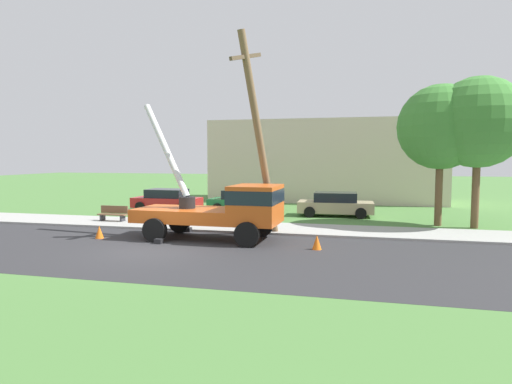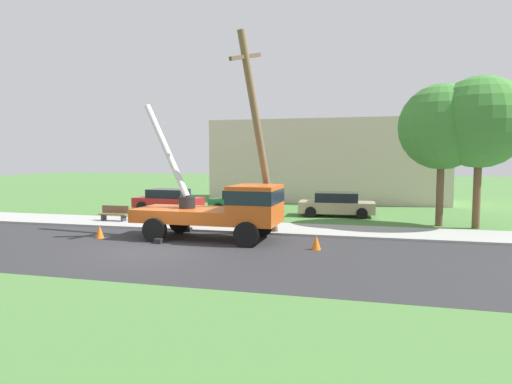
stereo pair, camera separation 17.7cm
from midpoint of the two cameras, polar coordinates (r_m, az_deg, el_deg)
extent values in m
plane|color=#477538|center=(28.20, -1.83, -2.57)|extent=(120.00, 120.00, 0.00)
cube|color=#2B2B2D|center=(17.14, -13.07, -7.33)|extent=(80.00, 8.35, 0.01)
cube|color=#9E9E99|center=(22.31, -6.28, -4.37)|extent=(80.00, 3.15, 0.10)
cube|color=#C65119|center=(19.16, -8.76, -2.92)|extent=(4.35, 2.49, 0.55)
cube|color=#C65119|center=(18.06, 0.23, -1.64)|extent=(1.95, 2.44, 1.60)
cube|color=#19232D|center=(18.03, 0.23, -0.53)|extent=(1.97, 2.46, 0.56)
cylinder|color=black|center=(19.10, -8.73, -1.36)|extent=(0.70, 0.70, 0.50)
cylinder|color=silver|center=(20.14, -11.38, 5.46)|extent=(2.86, 1.71, 4.26)
cube|color=black|center=(18.28, -12.32, -6.27)|extent=(0.31, 0.31, 0.20)
cube|color=black|center=(20.85, -8.60, -4.88)|extent=(0.31, 0.31, 0.20)
cylinder|color=black|center=(17.08, -0.97, -5.56)|extent=(1.00, 0.30, 1.00)
cylinder|color=black|center=(19.36, 1.04, -4.36)|extent=(1.00, 0.30, 1.00)
cylinder|color=black|center=(18.58, -12.84, -4.85)|extent=(1.00, 0.30, 1.00)
cylinder|color=black|center=(20.69, -9.68, -3.85)|extent=(1.00, 0.30, 1.00)
cylinder|color=brown|center=(19.13, 0.67, 7.13)|extent=(1.49, 2.40, 8.80)
cube|color=brown|center=(18.95, -1.12, 17.26)|extent=(0.99, 1.64, 0.60)
cone|color=orange|center=(16.82, 8.18, -6.53)|extent=(0.36, 0.36, 0.56)
cone|color=orange|center=(20.13, -19.50, -4.91)|extent=(0.36, 0.36, 0.56)
cube|color=#B21E1E|center=(29.19, -11.20, -1.33)|extent=(4.44, 1.91, 0.65)
cube|color=black|center=(29.13, -11.22, -0.16)|extent=(2.50, 1.72, 0.55)
cylinder|color=black|center=(27.78, -9.35, -2.08)|extent=(0.64, 0.22, 0.64)
cylinder|color=black|center=(29.41, -7.87, -1.69)|extent=(0.64, 0.22, 0.64)
cylinder|color=black|center=(29.12, -14.54, -1.86)|extent=(0.64, 0.22, 0.64)
cylinder|color=black|center=(30.68, -12.86, -1.51)|extent=(0.64, 0.22, 0.64)
cube|color=#1E6638|center=(27.64, -1.23, -1.57)|extent=(4.54, 2.17, 0.65)
cube|color=black|center=(27.58, -1.23, -0.33)|extent=(2.60, 1.86, 0.55)
cylinder|color=black|center=(26.35, 1.05, -2.38)|extent=(0.64, 0.22, 0.64)
cylinder|color=black|center=(28.05, 2.19, -1.96)|extent=(0.64, 0.22, 0.64)
cylinder|color=black|center=(27.38, -4.74, -2.13)|extent=(0.64, 0.22, 0.64)
cylinder|color=black|center=(29.03, -3.30, -1.74)|extent=(0.64, 0.22, 0.64)
cube|color=tan|center=(26.37, 10.67, -1.95)|extent=(4.46, 1.94, 0.65)
cube|color=black|center=(26.31, 10.68, -0.65)|extent=(2.52, 1.74, 0.55)
cylinder|color=black|center=(25.50, 13.86, -2.74)|extent=(0.64, 0.22, 0.64)
cylinder|color=black|center=(27.29, 13.77, -2.27)|extent=(0.64, 0.22, 0.64)
cylinder|color=black|center=(25.58, 7.34, -2.62)|extent=(0.64, 0.22, 0.64)
cylinder|color=black|center=(27.37, 7.67, -2.16)|extent=(0.64, 0.22, 0.64)
cube|color=brown|center=(24.60, -17.92, -2.79)|extent=(1.60, 0.44, 0.06)
cube|color=brown|center=(24.74, -17.69, -2.16)|extent=(1.60, 0.06, 0.40)
cube|color=#333338|center=(24.95, -19.07, -3.24)|extent=(0.10, 0.40, 0.45)
cube|color=#333338|center=(24.32, -16.70, -3.38)|extent=(0.10, 0.40, 0.45)
cylinder|color=brown|center=(24.05, 23.13, 1.44)|extent=(0.36, 0.36, 4.69)
sphere|color=#3D7F33|center=(24.07, 23.33, 7.82)|extent=(4.29, 4.29, 4.29)
cylinder|color=brown|center=(23.92, 27.14, 1.48)|extent=(0.36, 0.36, 4.85)
sphere|color=#3D7F33|center=(23.96, 27.38, 8.10)|extent=(4.43, 4.43, 4.43)
cube|color=beige|center=(35.77, 9.42, 4.02)|extent=(18.00, 6.00, 6.40)
camera|label=1|loc=(0.09, -89.74, 0.02)|focal=30.62mm
camera|label=2|loc=(0.09, 90.26, -0.02)|focal=30.62mm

